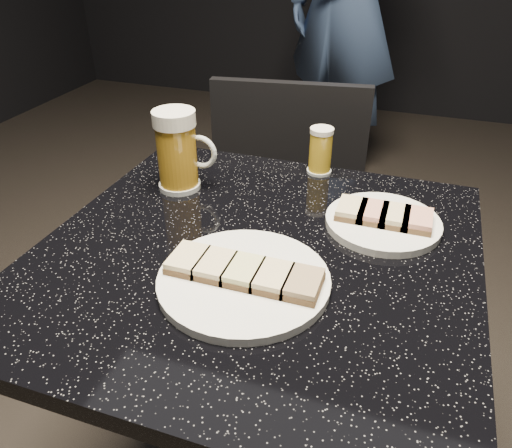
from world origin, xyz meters
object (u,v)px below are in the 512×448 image
object	(u,v)px
table	(256,355)
chair	(280,236)
plate_large	(244,280)
plate_small	(383,223)
beer_tumbler	(320,151)
beer_mug	(178,150)
patron	(347,1)

from	to	relation	value
table	chair	distance (m)	0.43
plate_large	chair	bearing A→B (deg)	100.12
plate_small	beer_tumbler	size ratio (longest dim) A/B	2.04
plate_large	beer_tumbler	distance (m)	0.41
beer_mug	patron	bearing A→B (deg)	89.70
plate_small	table	distance (m)	0.34
plate_large	table	distance (m)	0.26
plate_large	patron	bearing A→B (deg)	96.23
plate_large	table	world-z (taller)	plate_large
patron	beer_mug	world-z (taller)	patron
table	chair	bearing A→B (deg)	100.66
beer_tumbler	chair	distance (m)	0.34
plate_small	beer_tumbler	xyz separation A→B (m)	(-0.15, 0.17, 0.04)
patron	beer_mug	bearing A→B (deg)	-64.72
plate_small	table	size ratio (longest dim) A/B	0.27
beer_mug	plate_small	bearing A→B (deg)	-2.40
plate_large	chair	xyz separation A→B (m)	(-0.09, 0.51, -0.26)
beer_mug	beer_tumbler	size ratio (longest dim) A/B	1.61
plate_small	beer_mug	xyz separation A→B (m)	(-0.40, 0.02, 0.07)
beer_tumbler	plate_large	bearing A→B (deg)	-92.82
beer_tumbler	patron	bearing A→B (deg)	98.52
plate_small	beer_tumbler	bearing A→B (deg)	131.40
beer_tumbler	chair	xyz separation A→B (m)	(-0.11, 0.10, -0.30)
patron	table	size ratio (longest dim) A/B	2.32
table	beer_mug	xyz separation A→B (m)	(-0.21, 0.16, 0.32)
plate_large	patron	xyz separation A→B (m)	(-0.22, 1.98, 0.11)
plate_large	plate_small	distance (m)	0.29
plate_large	beer_mug	xyz separation A→B (m)	(-0.23, 0.25, 0.07)
plate_small	chair	size ratio (longest dim) A/B	0.23
plate_large	table	bearing A→B (deg)	97.52
chair	table	bearing A→B (deg)	-79.34
beer_tumbler	chair	bearing A→B (deg)	136.97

